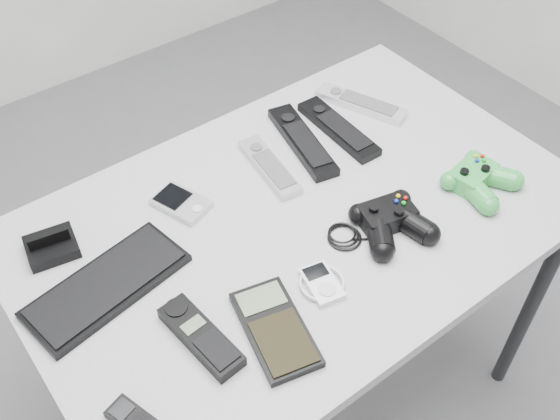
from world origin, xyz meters
TOP-DOWN VIEW (x-y plane):
  - floor at (0.00, 0.00)m, footprint 3.50×3.50m
  - desk at (0.08, -0.00)m, footprint 1.09×0.70m
  - pda_keyboard at (-0.30, 0.07)m, footprint 0.31×0.17m
  - dock_bracket at (-0.34, 0.20)m, footprint 0.10×0.09m
  - pda at (-0.09, 0.16)m, footprint 0.10×0.12m
  - remote_silver_a at (0.11, 0.14)m, footprint 0.07×0.20m
  - remote_black_a at (0.21, 0.16)m, footprint 0.11×0.25m
  - remote_black_b at (0.30, 0.15)m, footprint 0.06×0.23m
  - remote_silver_b at (0.40, 0.19)m, footprint 0.13×0.22m
  - mobile_phone at (-0.38, -0.19)m, footprint 0.07×0.10m
  - cordless_handset at (-0.23, -0.13)m, footprint 0.07×0.18m
  - calculator at (-0.12, -0.19)m, footprint 0.14×0.20m
  - mp3_player at (0.00, -0.16)m, footprint 0.10×0.10m
  - controller_black at (0.19, -0.13)m, footprint 0.27×0.21m
  - controller_green at (0.42, -0.15)m, footprint 0.16×0.17m

SIDE VIEW (x-z plane):
  - floor at x=0.00m, z-range 0.00..0.00m
  - desk at x=0.08m, z-range 0.30..1.03m
  - mobile_phone at x=-0.38m, z-range 0.73..0.74m
  - mp3_player at x=0.00m, z-range 0.73..0.74m
  - pda at x=-0.09m, z-range 0.73..0.75m
  - pda_keyboard at x=-0.30m, z-range 0.73..0.75m
  - calculator at x=-0.12m, z-range 0.73..0.75m
  - remote_silver_a at x=0.11m, z-range 0.73..0.75m
  - remote_silver_b at x=0.40m, z-range 0.73..0.75m
  - remote_black_b at x=0.30m, z-range 0.73..0.75m
  - remote_black_a at x=0.21m, z-range 0.73..0.75m
  - cordless_handset at x=-0.23m, z-range 0.73..0.76m
  - controller_green at x=0.42m, z-range 0.73..0.78m
  - dock_bracket at x=-0.34m, z-range 0.73..0.78m
  - controller_black at x=0.19m, z-range 0.73..0.78m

